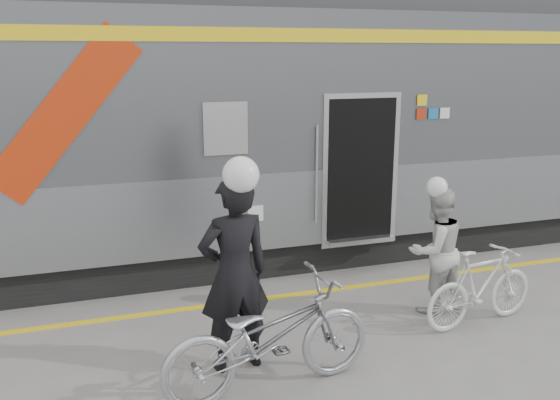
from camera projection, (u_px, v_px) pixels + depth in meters
name	position (u px, v px, depth m)	size (l,w,h in m)	color
ground	(324.00, 380.00, 5.99)	(90.00, 90.00, 0.00)	slate
train	(191.00, 130.00, 9.20)	(24.00, 3.17, 4.10)	black
safety_strip	(263.00, 299.00, 7.97)	(24.00, 0.12, 0.01)	yellow
man	(234.00, 274.00, 6.02)	(0.75, 0.49, 2.07)	black
bicycle_left	(269.00, 337.00, 5.69)	(0.76, 2.17, 1.14)	#A1A3A9
woman	(435.00, 250.00, 7.46)	(0.78, 0.61, 1.61)	beige
bicycle_right	(481.00, 287.00, 7.12)	(0.46, 1.62, 0.97)	silver
helmet_man	(232.00, 156.00, 5.73)	(0.36, 0.36, 0.36)	white
helmet_woman	(440.00, 178.00, 7.24)	(0.26, 0.26, 0.26)	white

